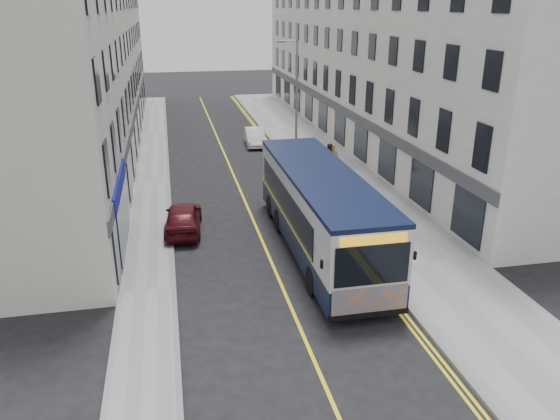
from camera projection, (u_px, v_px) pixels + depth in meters
name	position (u px, v px, depth m)	size (l,w,h in m)	color
ground	(273.00, 266.00, 22.18)	(140.00, 140.00, 0.00)	black
pavement_east	(334.00, 172.00, 34.33)	(4.50, 64.00, 0.12)	gray
pavement_west	(151.00, 183.00, 32.20)	(2.00, 64.00, 0.12)	gray
kerb_east	(299.00, 174.00, 33.90)	(0.18, 64.00, 0.13)	slate
kerb_west	(168.00, 182.00, 32.39)	(0.18, 64.00, 0.13)	slate
road_centre_line	(235.00, 179.00, 33.17)	(0.12, 64.00, 0.01)	yellow
road_dbl_yellow_inner	(292.00, 176.00, 33.84)	(0.10, 64.00, 0.01)	yellow
road_dbl_yellow_outer	(295.00, 175.00, 33.88)	(0.10, 64.00, 0.01)	yellow
terrace_east	(369.00, 53.00, 41.30)	(6.00, 46.00, 13.00)	white
terrace_west	(86.00, 58.00, 37.41)	(6.00, 46.00, 13.00)	silver
streetlamp	(295.00, 99.00, 34.24)	(1.32, 0.18, 8.00)	gray
city_bus	(320.00, 209.00, 22.87)	(2.83, 12.15, 3.53)	black
bicycle	(376.00, 244.00, 22.76)	(0.64, 1.83, 0.96)	black
pedestrian_near	(333.00, 160.00, 33.40)	(0.68, 0.44, 1.85)	olive
pedestrian_far	(330.00, 159.00, 33.44)	(0.93, 0.73, 1.92)	black
car_white	(255.00, 137.00, 40.98)	(1.35, 3.89, 1.28)	white
car_maroon	(183.00, 217.00, 25.32)	(1.65, 4.09, 1.39)	#480C11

